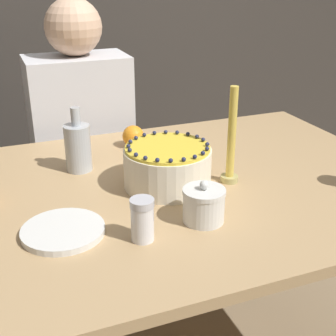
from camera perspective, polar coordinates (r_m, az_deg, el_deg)
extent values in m
cube|color=tan|center=(1.38, 0.76, -2.51)|extent=(1.44, 1.00, 0.03)
cylinder|color=tan|center=(2.18, 12.49, -3.73)|extent=(0.07, 0.07, 0.72)
cylinder|color=#EFE5CC|center=(1.34, 0.00, 0.00)|extent=(0.25, 0.25, 0.11)
cylinder|color=yellow|center=(1.32, 0.00, 2.39)|extent=(0.24, 0.24, 0.01)
sphere|color=#23284C|center=(1.35, 4.38, 3.41)|extent=(0.01, 0.01, 0.01)
sphere|color=#23284C|center=(1.38, 3.56, 3.85)|extent=(0.01, 0.01, 0.01)
sphere|color=#23284C|center=(1.40, 2.44, 4.17)|extent=(0.01, 0.01, 0.01)
sphere|color=#23284C|center=(1.41, 1.12, 4.36)|extent=(0.01, 0.01, 0.01)
sphere|color=#23284C|center=(1.42, -0.28, 4.40)|extent=(0.01, 0.01, 0.01)
sphere|color=#23284C|center=(1.41, -1.67, 4.30)|extent=(0.01, 0.01, 0.01)
sphere|color=#23284C|center=(1.39, -2.92, 4.05)|extent=(0.01, 0.01, 0.01)
sphere|color=#23284C|center=(1.37, -3.93, 3.68)|extent=(0.01, 0.01, 0.01)
sphere|color=#23284C|center=(1.34, -4.60, 3.21)|extent=(0.01, 0.01, 0.01)
sphere|color=#23284C|center=(1.31, -4.85, 2.68)|extent=(0.01, 0.01, 0.01)
sphere|color=#23284C|center=(1.28, -4.63, 2.14)|extent=(0.01, 0.01, 0.01)
sphere|color=#23284C|center=(1.25, -3.92, 1.63)|extent=(0.01, 0.01, 0.01)
sphere|color=#23284C|center=(1.23, -2.78, 1.23)|extent=(0.01, 0.01, 0.01)
sphere|color=#23284C|center=(1.21, -1.30, 0.98)|extent=(0.01, 0.01, 0.01)
sphere|color=#23284C|center=(1.21, 0.33, 0.92)|extent=(0.01, 0.01, 0.01)
sphere|color=#23284C|center=(1.22, 1.93, 1.06)|extent=(0.01, 0.01, 0.01)
sphere|color=#23284C|center=(1.23, 3.29, 1.38)|extent=(0.01, 0.01, 0.01)
sphere|color=#23284C|center=(1.26, 4.27, 1.83)|extent=(0.01, 0.01, 0.01)
sphere|color=#23284C|center=(1.29, 4.78, 2.35)|extent=(0.01, 0.01, 0.01)
sphere|color=#23284C|center=(1.32, 4.81, 2.90)|extent=(0.01, 0.01, 0.01)
cylinder|color=silver|center=(1.17, 4.37, -4.80)|extent=(0.10, 0.10, 0.08)
cylinder|color=silver|center=(1.15, 4.44, -2.89)|extent=(0.11, 0.11, 0.01)
sphere|color=silver|center=(1.14, 4.46, -2.08)|extent=(0.02, 0.02, 0.02)
cylinder|color=white|center=(1.09, -3.14, -6.73)|extent=(0.05, 0.05, 0.09)
cylinder|color=silver|center=(1.06, -3.20, -4.28)|extent=(0.06, 0.06, 0.02)
cylinder|color=silver|center=(1.16, -12.65, -7.64)|extent=(0.20, 0.20, 0.01)
cylinder|color=silver|center=(1.15, -12.68, -7.30)|extent=(0.20, 0.20, 0.01)
cylinder|color=tan|center=(1.40, 7.48, -1.26)|extent=(0.05, 0.05, 0.02)
cylinder|color=gold|center=(1.34, 7.80, 4.29)|extent=(0.02, 0.02, 0.27)
cylinder|color=#B2B7BC|center=(1.46, -10.91, 2.41)|extent=(0.08, 0.08, 0.15)
cylinder|color=#B2B7BC|center=(1.43, -11.22, 6.18)|extent=(0.03, 0.03, 0.06)
sphere|color=orange|center=(1.65, -4.26, 3.90)|extent=(0.08, 0.08, 0.08)
cube|color=#595960|center=(2.19, -9.57, -7.57)|extent=(0.34, 0.34, 0.45)
cube|color=silver|center=(1.97, -10.56, 5.15)|extent=(0.40, 0.24, 0.57)
sphere|color=#D8AD8C|center=(1.89, -11.48, 16.51)|extent=(0.22, 0.22, 0.22)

